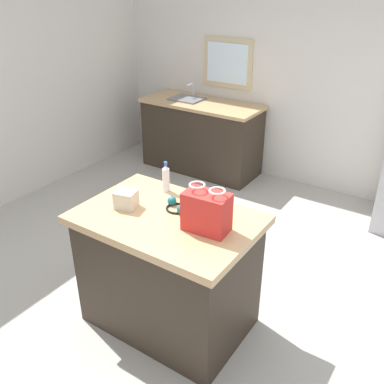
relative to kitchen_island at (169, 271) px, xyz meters
The scene contains 8 objects.
ground 0.54m from the kitchen_island, 52.60° to the left, with size 6.84×6.84×0.00m, color #ADA89E.
back_wall 3.00m from the kitchen_island, 87.04° to the left, with size 5.70×0.13×2.56m.
kitchen_island is the anchor object (origin of this frame).
sink_counter 2.83m from the kitchen_island, 118.00° to the left, with size 1.54×0.65×1.09m.
shopping_bag 0.66m from the kitchen_island, ahead, with size 0.29×0.19×0.30m.
small_box 0.60m from the kitchen_island, 168.89° to the right, with size 0.14×0.12×0.12m, color beige.
bottle 0.66m from the kitchen_island, 127.35° to the left, with size 0.05×0.05×0.23m.
ear_defenders 0.49m from the kitchen_island, 89.50° to the left, with size 0.20×0.20×0.06m.
Camera 1 is at (1.32, -2.15, 2.35)m, focal length 39.91 mm.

